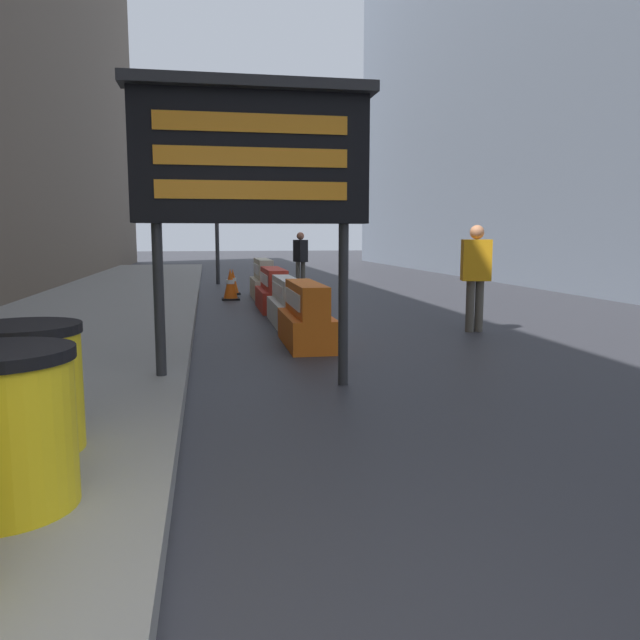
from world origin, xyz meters
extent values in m
cylinder|color=yellow|center=(-0.78, 1.48, 0.54)|extent=(0.69, 0.69, 0.74)
cylinder|color=yellow|center=(-0.91, 2.34, 0.54)|extent=(0.69, 0.69, 0.74)
cylinder|color=black|center=(-0.91, 2.34, 0.94)|extent=(0.72, 0.72, 0.06)
cylinder|color=#28282B|center=(-0.23, 4.37, 0.81)|extent=(0.10, 0.10, 1.62)
cylinder|color=#28282B|center=(1.56, 4.37, 0.81)|extent=(0.10, 0.10, 1.62)
cube|color=black|center=(0.66, 4.37, 2.22)|extent=(2.24, 0.24, 1.21)
cube|color=#28282B|center=(0.66, 4.30, 2.88)|extent=(2.36, 0.34, 0.10)
cube|color=orange|center=(0.66, 4.24, 2.53)|extent=(1.79, 0.02, 0.17)
cube|color=orange|center=(0.66, 4.24, 2.22)|extent=(1.79, 0.02, 0.17)
cube|color=orange|center=(0.66, 4.24, 1.92)|extent=(1.79, 0.02, 0.17)
cube|color=orange|center=(1.55, 6.69, 0.22)|extent=(0.60, 1.69, 0.43)
cube|color=orange|center=(1.55, 6.69, 0.65)|extent=(0.36, 1.69, 0.43)
cube|color=white|center=(1.36, 6.69, 0.65)|extent=(0.02, 1.35, 0.22)
cube|color=silver|center=(1.55, 8.81, 0.20)|extent=(0.51, 1.91, 0.39)
cube|color=silver|center=(1.55, 8.81, 0.59)|extent=(0.30, 1.91, 0.39)
cube|color=white|center=(1.39, 8.81, 0.59)|extent=(0.02, 1.53, 0.20)
cube|color=red|center=(1.55, 10.91, 0.21)|extent=(0.62, 1.89, 0.42)
cube|color=red|center=(1.55, 10.91, 0.63)|extent=(0.37, 1.89, 0.42)
cube|color=white|center=(1.35, 10.91, 0.63)|extent=(0.02, 1.51, 0.21)
cube|color=beige|center=(1.55, 13.30, 0.24)|extent=(0.53, 1.83, 0.47)
cube|color=beige|center=(1.55, 13.30, 0.71)|extent=(0.32, 1.83, 0.47)
cube|color=white|center=(1.38, 13.30, 0.71)|extent=(0.02, 1.46, 0.24)
cube|color=black|center=(2.01, 9.60, 0.02)|extent=(0.42, 0.42, 0.04)
cone|color=#EA560F|center=(2.01, 9.60, 0.39)|extent=(0.33, 0.33, 0.70)
cylinder|color=white|center=(2.01, 9.60, 0.43)|extent=(0.19, 0.19, 0.10)
cube|color=black|center=(0.87, 14.47, 0.02)|extent=(0.37, 0.37, 0.04)
cone|color=#EA560F|center=(0.87, 14.47, 0.35)|extent=(0.29, 0.29, 0.62)
cylinder|color=white|center=(0.87, 14.47, 0.38)|extent=(0.17, 0.17, 0.09)
cube|color=black|center=(0.76, 13.06, 0.02)|extent=(0.42, 0.42, 0.04)
cone|color=#EA560F|center=(0.76, 13.06, 0.39)|extent=(0.33, 0.33, 0.70)
cylinder|color=white|center=(0.76, 13.06, 0.43)|extent=(0.19, 0.19, 0.10)
cylinder|color=#2D2D30|center=(0.56, 18.02, 2.00)|extent=(0.12, 0.12, 3.99)
cube|color=#23281E|center=(0.56, 17.86, 3.57)|extent=(0.28, 0.28, 0.84)
sphere|color=#360605|center=(0.56, 17.71, 3.85)|extent=(0.15, 0.15, 0.15)
sphere|color=gold|center=(0.56, 17.71, 3.57)|extent=(0.15, 0.15, 0.15)
sphere|color=black|center=(0.56, 17.71, 3.29)|extent=(0.15, 0.15, 0.15)
cylinder|color=#514C42|center=(2.73, 15.61, 0.39)|extent=(0.13, 0.13, 0.77)
cylinder|color=#514C42|center=(2.88, 15.61, 0.39)|extent=(0.13, 0.13, 0.77)
cube|color=black|center=(2.80, 15.61, 1.08)|extent=(0.38, 0.48, 0.61)
sphere|color=#B46E52|center=(2.80, 15.61, 1.49)|extent=(0.21, 0.21, 0.21)
cylinder|color=#514C42|center=(4.26, 7.43, 0.40)|extent=(0.13, 0.13, 0.80)
cylinder|color=#514C42|center=(4.41, 7.43, 0.40)|extent=(0.13, 0.13, 0.80)
cube|color=orange|center=(4.34, 7.43, 1.12)|extent=(0.48, 0.35, 0.64)
sphere|color=#B5744F|center=(4.34, 7.43, 1.55)|extent=(0.22, 0.22, 0.22)
camera|label=1|loc=(0.22, -1.68, 1.50)|focal=35.00mm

